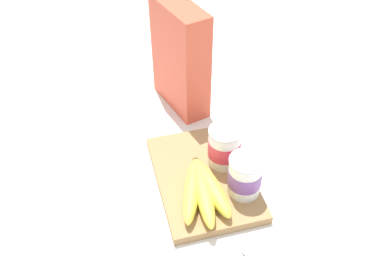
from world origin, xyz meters
name	(u,v)px	position (x,y,z in m)	size (l,w,h in m)	color
ground_plane	(204,181)	(0.00, 0.00, 0.00)	(2.40, 2.40, 0.00)	silver
cutting_board	(204,178)	(0.00, 0.00, 0.01)	(0.29, 0.20, 0.02)	#A37A4C
cereal_box	(180,57)	(-0.29, 0.02, 0.14)	(0.19, 0.07, 0.28)	#D85138
yogurt_cup_front	(224,147)	(-0.03, 0.05, 0.07)	(0.07, 0.07, 0.09)	white
yogurt_cup_back	(245,176)	(0.06, 0.07, 0.07)	(0.07, 0.07, 0.09)	white
banana_bunch	(203,189)	(0.05, -0.02, 0.04)	(0.19, 0.12, 0.04)	yellow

